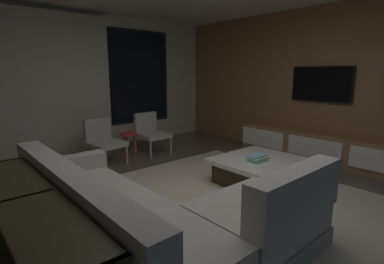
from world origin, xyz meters
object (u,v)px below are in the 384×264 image
(coffee_table, at_px, (262,171))
(console_table_behind_couch, at_px, (30,239))
(sectional_couch, at_px, (152,220))
(accent_chair_near_window, at_px, (150,131))
(mounted_tv, at_px, (321,84))
(book_stack_on_coffee_table, at_px, (257,158))
(accent_chair_by_curtain, at_px, (103,139))
(side_stool, at_px, (128,138))
(media_console, at_px, (322,148))

(coffee_table, relative_size, console_table_behind_couch, 0.55)
(sectional_couch, relative_size, coffee_table, 2.16)
(accent_chair_near_window, bearing_deg, sectional_couch, -123.36)
(mounted_tv, bearing_deg, book_stack_on_coffee_table, -177.00)
(coffee_table, xyz_separation_m, accent_chair_by_curtain, (-1.24, 2.39, 0.25))
(accent_chair_near_window, distance_m, side_stool, 0.50)
(coffee_table, relative_size, mounted_tv, 1.08)
(coffee_table, bearing_deg, book_stack_on_coffee_table, 173.85)
(side_stool, xyz_separation_m, console_table_behind_couch, (-2.23, -2.59, 0.05))
(sectional_couch, relative_size, console_table_behind_couch, 1.19)
(sectional_couch, relative_size, accent_chair_by_curtain, 3.21)
(book_stack_on_coffee_table, height_order, mounted_tv, mounted_tv)
(accent_chair_near_window, relative_size, accent_chair_by_curtain, 1.00)
(book_stack_on_coffee_table, relative_size, accent_chair_near_window, 0.37)
(sectional_couch, distance_m, side_stool, 3.03)
(coffee_table, distance_m, book_stack_on_coffee_table, 0.24)
(book_stack_on_coffee_table, xyz_separation_m, mounted_tv, (1.93, 0.10, 0.95))
(accent_chair_near_window, relative_size, console_table_behind_couch, 0.37)
(accent_chair_by_curtain, height_order, side_stool, accent_chair_by_curtain)
(sectional_couch, xyz_separation_m, console_table_behind_couch, (-0.91, 0.13, 0.13))
(accent_chair_near_window, bearing_deg, accent_chair_by_curtain, -176.80)
(sectional_couch, height_order, console_table_behind_couch, sectional_couch)
(console_table_behind_couch, bearing_deg, mounted_tv, 3.39)
(coffee_table, xyz_separation_m, book_stack_on_coffee_table, (-0.11, 0.01, 0.21))
(accent_chair_near_window, distance_m, accent_chair_by_curtain, 1.01)
(coffee_table, height_order, mounted_tv, mounted_tv)
(accent_chair_near_window, bearing_deg, mounted_tv, -48.64)
(side_stool, bearing_deg, book_stack_on_coffee_table, -75.61)
(accent_chair_near_window, xyz_separation_m, accent_chair_by_curtain, (-1.00, -0.06, 0.00))
(coffee_table, height_order, accent_chair_near_window, accent_chair_near_window)
(sectional_couch, relative_size, media_console, 0.81)
(sectional_couch, relative_size, side_stool, 5.43)
(sectional_couch, height_order, side_stool, sectional_couch)
(book_stack_on_coffee_table, bearing_deg, console_table_behind_couch, -176.35)
(side_stool, bearing_deg, sectional_couch, -115.76)
(accent_chair_near_window, relative_size, mounted_tv, 0.73)
(console_table_behind_couch, bearing_deg, accent_chair_near_window, 43.90)
(sectional_couch, distance_m, coffee_table, 2.07)
(side_stool, bearing_deg, accent_chair_near_window, 2.92)
(accent_chair_near_window, relative_size, side_stool, 1.70)
(accent_chair_by_curtain, bearing_deg, sectional_couch, -106.66)
(sectional_couch, bearing_deg, accent_chair_by_curtain, 73.34)
(media_console, bearing_deg, side_stool, 133.38)
(sectional_couch, bearing_deg, accent_chair_near_window, 56.64)
(coffee_table, xyz_separation_m, console_table_behind_couch, (-2.96, -0.17, 0.23))
(coffee_table, xyz_separation_m, side_stool, (-0.73, 2.42, 0.19))
(sectional_couch, distance_m, media_console, 3.69)
(sectional_couch, height_order, accent_chair_near_window, sectional_couch)
(accent_chair_near_window, xyz_separation_m, media_console, (1.88, -2.53, -0.18))
(book_stack_on_coffee_table, distance_m, console_table_behind_couch, 2.85)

